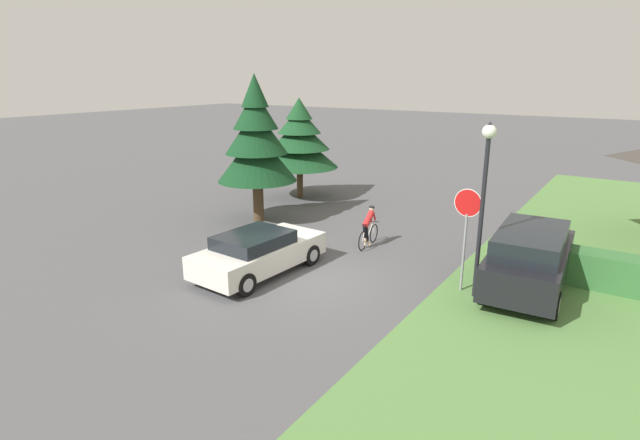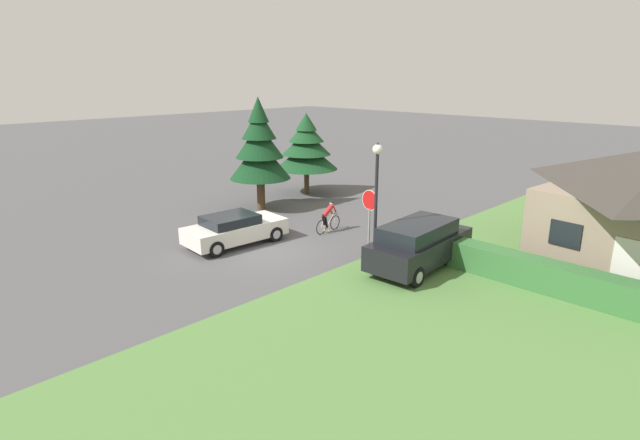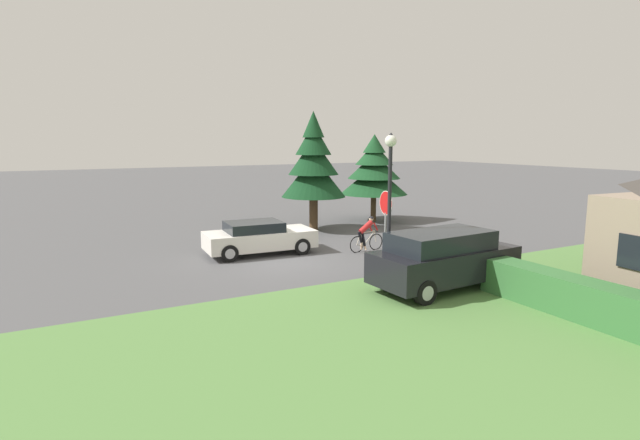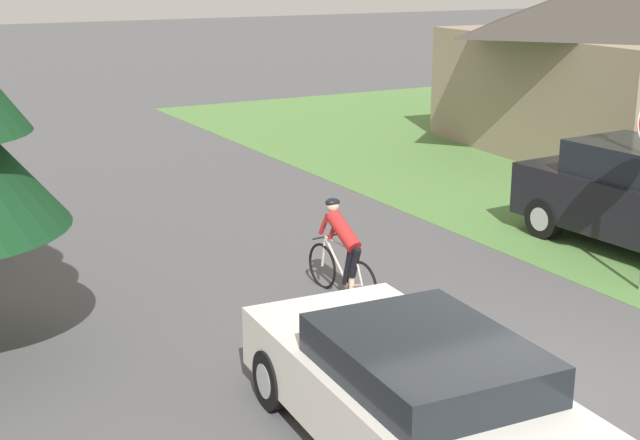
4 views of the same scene
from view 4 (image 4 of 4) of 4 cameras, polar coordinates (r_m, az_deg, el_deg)
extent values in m
plane|color=#515154|center=(10.32, 12.24, -11.38)|extent=(140.00, 140.00, 0.00)
cube|color=gray|center=(24.71, 19.36, 7.78)|extent=(7.91, 8.40, 3.03)
cube|color=silver|center=(8.93, 5.90, -11.32)|extent=(2.14, 4.47, 0.68)
cube|color=black|center=(8.51, 6.86, -8.76)|extent=(1.78, 2.27, 0.39)
cylinder|color=black|center=(9.89, -2.82, -10.11)|extent=(0.34, 0.69, 0.67)
cylinder|color=#ADADB2|center=(9.89, -2.82, -10.11)|extent=(0.34, 0.41, 0.39)
cylinder|color=black|center=(10.57, 5.47, -8.38)|extent=(0.34, 0.69, 0.67)
cylinder|color=#ADADB2|center=(10.57, 5.47, -8.38)|extent=(0.34, 0.41, 0.39)
torus|color=black|center=(12.62, 2.71, -4.19)|extent=(0.10, 0.70, 0.70)
torus|color=black|center=(13.39, 0.14, -2.96)|extent=(0.10, 0.70, 0.70)
cylinder|color=beige|center=(12.75, 2.04, -3.17)|extent=(0.05, 0.18, 0.57)
cylinder|color=beige|center=(13.03, 1.08, -2.65)|extent=(0.09, 0.63, 0.62)
cylinder|color=beige|center=(12.89, 1.27, -1.55)|extent=(0.10, 0.74, 0.07)
cylinder|color=beige|center=(12.76, 2.27, -4.22)|extent=(0.06, 0.34, 0.15)
cylinder|color=beige|center=(12.61, 2.48, -3.12)|extent=(0.05, 0.21, 0.46)
cylinder|color=beige|center=(13.28, 0.24, -2.03)|extent=(0.05, 0.12, 0.49)
cylinder|color=black|center=(13.18, 0.34, -1.08)|extent=(0.44, 0.06, 0.02)
ellipsoid|color=black|center=(12.60, 2.25, -1.96)|extent=(0.10, 0.21, 0.05)
cylinder|color=black|center=(12.65, 2.24, -2.76)|extent=(0.13, 0.25, 0.48)
cylinder|color=black|center=(12.80, 1.86, -2.90)|extent=(0.13, 0.26, 0.63)
cylinder|color=beige|center=(12.83, 2.03, -4.24)|extent=(0.08, 0.08, 0.30)
cylinder|color=beige|center=(13.01, 1.85, -4.38)|extent=(0.17, 0.08, 0.21)
cylinder|color=red|center=(12.75, 1.52, -0.72)|extent=(0.28, 0.69, 0.54)
cylinder|color=red|center=(12.93, 0.88, -0.58)|extent=(0.09, 0.25, 0.36)
cylinder|color=red|center=(13.17, 0.27, -0.27)|extent=(0.09, 0.25, 0.36)
sphere|color=beige|center=(12.88, 0.81, 0.93)|extent=(0.19, 0.19, 0.19)
ellipsoid|color=black|center=(12.87, 0.81, 1.15)|extent=(0.22, 0.18, 0.12)
cylinder|color=black|center=(16.26, 14.16, 0.11)|extent=(0.29, 0.74, 0.72)
cylinder|color=#ADADB2|center=(16.26, 14.16, 0.11)|extent=(0.29, 0.43, 0.42)
cylinder|color=black|center=(17.52, 18.04, 0.94)|extent=(0.29, 0.74, 0.72)
cylinder|color=#ADADB2|center=(17.52, 18.04, 0.94)|extent=(0.29, 0.43, 0.42)
camera|label=1|loc=(14.93, 80.52, 7.60)|focal=28.00mm
camera|label=2|loc=(22.51, 77.25, 9.96)|focal=28.00mm
camera|label=3|loc=(23.22, 63.52, 6.98)|focal=28.00mm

